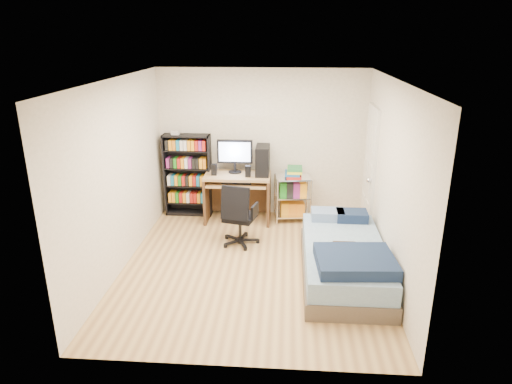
# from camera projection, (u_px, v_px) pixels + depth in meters

# --- Properties ---
(room) EXTENTS (3.58, 4.08, 2.58)m
(room) POSITION_uv_depth(u_px,v_px,m) (252.00, 179.00, 5.85)
(room) COLOR tan
(room) RESTS_ON ground
(media_shelf) EXTENTS (0.80, 0.27, 1.48)m
(media_shelf) POSITION_uv_depth(u_px,v_px,m) (188.00, 174.00, 7.84)
(media_shelf) COLOR black
(media_shelf) RESTS_ON room
(computer_desk) EXTENTS (1.09, 0.63, 1.37)m
(computer_desk) POSITION_uv_depth(u_px,v_px,m) (244.00, 178.00, 7.60)
(computer_desk) COLOR tan
(computer_desk) RESTS_ON room
(office_chair) EXTENTS (0.69, 0.69, 0.96)m
(office_chair) POSITION_uv_depth(u_px,v_px,m) (239.00, 225.00, 6.81)
(office_chair) COLOR black
(office_chair) RESTS_ON room
(wire_cart) EXTENTS (0.64, 0.49, 0.95)m
(wire_cart) POSITION_uv_depth(u_px,v_px,m) (293.00, 185.00, 7.60)
(wire_cart) COLOR white
(wire_cart) RESTS_ON room
(bed) EXTENTS (1.05, 2.10, 0.60)m
(bed) POSITION_uv_depth(u_px,v_px,m) (344.00, 259.00, 5.90)
(bed) COLOR brown
(bed) RESTS_ON room
(door) EXTENTS (0.12, 0.80, 2.00)m
(door) POSITION_uv_depth(u_px,v_px,m) (370.00, 171.00, 7.08)
(door) COLOR silver
(door) RESTS_ON room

